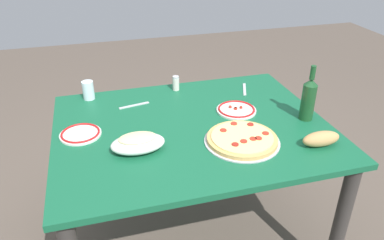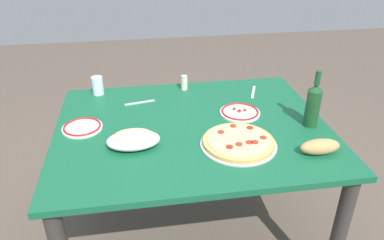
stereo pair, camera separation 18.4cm
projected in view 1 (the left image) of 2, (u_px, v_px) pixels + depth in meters
The scene contains 12 objects.
ground_plane at pixel (192, 233), 2.22m from camera, with size 8.00×8.00×0.00m, color brown.
dining_table at pixel (192, 143), 1.91m from camera, with size 1.34×1.06×0.74m.
pepperoni_pizza at pixel (242, 139), 1.72m from camera, with size 0.35×0.35×0.03m.
baked_pasta_dish at pixel (138, 143), 1.64m from camera, with size 0.24×0.15×0.08m.
wine_bottle at pixel (309, 98), 1.86m from camera, with size 0.07×0.07×0.29m.
water_glass at pixel (88, 90), 2.10m from camera, with size 0.06×0.06×0.11m, color silver.
side_plate_near at pixel (236, 110), 1.99m from camera, with size 0.21×0.21×0.02m.
side_plate_far at pixel (80, 134), 1.77m from camera, with size 0.20×0.20×0.02m.
bread_loaf at pixel (321, 139), 1.68m from camera, with size 0.18×0.08×0.07m, color tan.
spice_shaker at pixel (176, 83), 2.21m from camera, with size 0.04×0.04×0.09m.
fork_left at pixel (245, 89), 2.23m from camera, with size 0.17×0.02×0.01m, color #B7B7BC.
fork_right at pixel (134, 105), 2.04m from camera, with size 0.17×0.02×0.01m, color #B7B7BC.
Camera 1 is at (0.43, 1.55, 1.66)m, focal length 34.86 mm.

